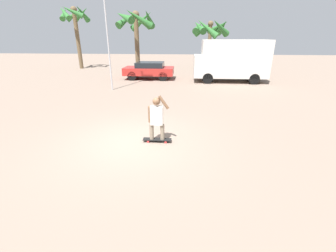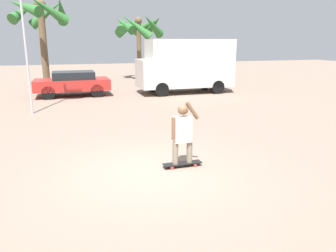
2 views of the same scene
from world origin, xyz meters
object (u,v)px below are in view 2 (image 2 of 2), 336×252
at_px(camper_van, 187,64).
at_px(skateboard, 182,164).
at_px(person_skateboarder, 183,131).
at_px(flagpole, 22,2).
at_px(parked_car_red, 73,83).
at_px(palm_tree_near_van, 138,27).
at_px(palm_tree_center_background, 41,15).

bearing_deg(camper_van, skateboard, -111.08).
xyz_separation_m(person_skateboarder, flagpole, (-3.90, 7.67, 3.53)).
relative_size(person_skateboarder, camper_van, 0.28).
bearing_deg(parked_car_red, skateboard, -79.86).
distance_m(skateboard, parked_car_red, 12.20).
height_order(camper_van, parked_car_red, camper_van).
relative_size(camper_van, flagpole, 0.69).
bearing_deg(palm_tree_near_van, parked_car_red, -126.28).
distance_m(person_skateboarder, camper_van, 12.11).
relative_size(palm_tree_center_background, flagpole, 0.70).
bearing_deg(camper_van, palm_tree_near_van, 97.37).
distance_m(camper_van, parked_car_red, 6.59).
distance_m(skateboard, camper_van, 12.19).
distance_m(parked_car_red, palm_tree_near_van, 9.79).
bearing_deg(palm_tree_center_background, camper_van, -22.03).
height_order(palm_tree_near_van, palm_tree_center_background, palm_tree_center_background).
relative_size(person_skateboarder, parked_car_red, 0.37).
height_order(parked_car_red, flagpole, flagpole).
bearing_deg(palm_tree_center_background, skateboard, -76.14).
bearing_deg(palm_tree_center_background, flagpole, -92.77).
distance_m(palm_tree_near_van, palm_tree_center_background, 8.46).
bearing_deg(skateboard, camper_van, 68.92).
xyz_separation_m(person_skateboarder, palm_tree_center_background, (-3.57, 14.48, 3.53)).
distance_m(person_skateboarder, palm_tree_near_van, 19.94).
distance_m(palm_tree_center_background, flagpole, 6.83).
bearing_deg(flagpole, parked_car_red, 67.83).
height_order(camper_van, palm_tree_center_background, palm_tree_center_background).
distance_m(skateboard, flagpole, 9.64).
distance_m(parked_car_red, flagpole, 5.95).
bearing_deg(person_skateboarder, flagpole, 116.98).
xyz_separation_m(person_skateboarder, palm_tree_near_van, (3.30, 19.40, 3.20)).
relative_size(parked_car_red, flagpole, 0.51).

